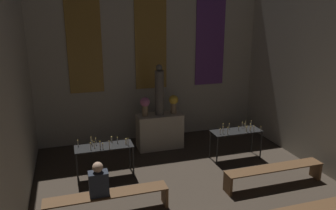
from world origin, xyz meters
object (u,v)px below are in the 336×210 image
(candle_rack_left, at_px, (104,150))
(candle_rack_right, at_px, (236,134))
(pew_third_right, at_px, (326,210))
(statue, at_px, (159,91))
(flower_vase_left, at_px, (145,105))
(person_seated, at_px, (99,181))
(altar, at_px, (160,131))
(flower_vase_right, at_px, (174,102))
(pew_back_right, at_px, (274,172))
(pew_back_left, at_px, (107,199))

(candle_rack_left, distance_m, candle_rack_right, 3.42)
(pew_third_right, bearing_deg, statue, 112.79)
(flower_vase_left, distance_m, person_seated, 3.29)
(candle_rack_left, bearing_deg, candle_rack_right, -0.04)
(candle_rack_left, bearing_deg, statue, 37.36)
(statue, xyz_separation_m, candle_rack_left, (-1.71, -1.30, -0.96))
(altar, bearing_deg, flower_vase_right, -0.00)
(pew_third_right, bearing_deg, altar, 112.79)
(statue, height_order, flower_vase_left, statue)
(candle_rack_left, bearing_deg, pew_third_right, -41.00)
(pew_back_right, height_order, person_seated, person_seated)
(statue, xyz_separation_m, flower_vase_right, (0.41, -0.00, -0.34))
(altar, xyz_separation_m, pew_back_left, (-1.85, -2.84, -0.16))
(flower_vase_left, bearing_deg, pew_third_right, -62.78)
(altar, xyz_separation_m, pew_back_right, (1.85, -2.84, -0.16))
(flower_vase_right, height_order, pew_third_right, flower_vase_right)
(candle_rack_right, distance_m, pew_back_left, 3.89)
(candle_rack_left, xyz_separation_m, candle_rack_right, (3.42, -0.00, 0.00))
(pew_third_right, xyz_separation_m, person_seated, (-3.83, 1.56, 0.40))
(statue, height_order, person_seated, statue)
(statue, relative_size, pew_back_left, 0.60)
(flower_vase_right, relative_size, candle_rack_left, 0.40)
(flower_vase_right, bearing_deg, pew_back_right, -63.22)
(statue, distance_m, pew_back_left, 3.63)
(candle_rack_left, xyz_separation_m, pew_back_left, (-0.14, -1.53, -0.35))
(flower_vase_right, xyz_separation_m, person_seated, (-2.40, -2.84, -0.58))
(statue, distance_m, candle_rack_right, 2.36)
(person_seated, bearing_deg, statue, 54.95)
(statue, relative_size, flower_vase_right, 2.67)
(altar, distance_m, person_seated, 3.47)
(flower_vase_left, xyz_separation_m, flower_vase_right, (0.83, 0.00, 0.00))
(altar, bearing_deg, pew_back_left, -123.06)
(candle_rack_right, xyz_separation_m, pew_back_left, (-3.56, -1.53, -0.35))
(candle_rack_left, distance_m, pew_third_right, 4.72)
(candle_rack_right, relative_size, pew_back_right, 0.57)
(candle_rack_right, height_order, person_seated, person_seated)
(candle_rack_left, bearing_deg, flower_vase_right, 31.57)
(flower_vase_right, bearing_deg, altar, 180.00)
(flower_vase_left, bearing_deg, statue, 0.00)
(flower_vase_right, bearing_deg, statue, 180.00)
(candle_rack_left, distance_m, person_seated, 1.56)
(candle_rack_left, relative_size, pew_third_right, 0.57)
(candle_rack_left, bearing_deg, pew_back_left, -95.14)
(flower_vase_left, relative_size, candle_rack_right, 0.40)
(pew_back_left, bearing_deg, statue, 56.94)
(pew_back_left, bearing_deg, candle_rack_right, 23.25)
(statue, height_order, pew_third_right, statue)
(altar, height_order, pew_third_right, altar)
(person_seated, bearing_deg, pew_back_left, 0.00)
(flower_vase_left, height_order, person_seated, flower_vase_left)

